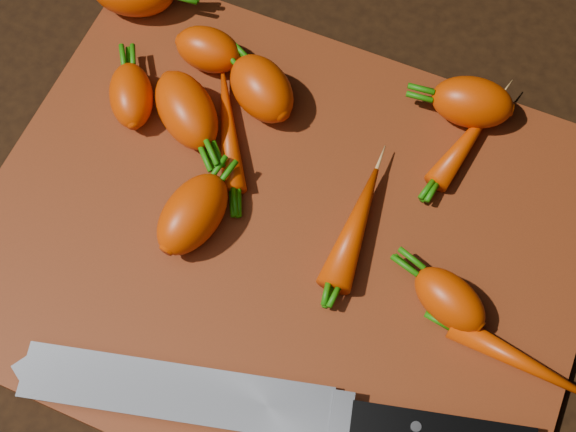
% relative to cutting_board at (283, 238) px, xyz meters
% --- Properties ---
extents(ground, '(2.00, 2.00, 0.01)m').
position_rel_cutting_board_xyz_m(ground, '(0.00, 0.00, -0.01)').
color(ground, black).
extents(cutting_board, '(0.50, 0.40, 0.01)m').
position_rel_cutting_board_xyz_m(cutting_board, '(0.00, 0.00, 0.00)').
color(cutting_board, maroon).
rests_on(cutting_board, ground).
extents(carrot_1, '(0.08, 0.08, 0.05)m').
position_rel_cutting_board_xyz_m(carrot_1, '(-0.07, 0.11, 0.03)').
color(carrot_1, '#DB3C00').
rests_on(carrot_1, cutting_board).
extents(carrot_2, '(0.09, 0.09, 0.05)m').
position_rel_cutting_board_xyz_m(carrot_2, '(-0.12, 0.07, 0.03)').
color(carrot_2, '#DB3C00').
rests_on(carrot_2, cutting_board).
extents(carrot_3, '(0.06, 0.08, 0.05)m').
position_rel_cutting_board_xyz_m(carrot_3, '(-0.07, -0.02, 0.03)').
color(carrot_3, '#DB3C00').
rests_on(carrot_3, cutting_board).
extents(carrot_4, '(0.08, 0.06, 0.04)m').
position_rel_cutting_board_xyz_m(carrot_4, '(0.11, 0.17, 0.03)').
color(carrot_4, '#DB3C00').
rests_on(carrot_4, cutting_board).
extents(carrot_5, '(0.06, 0.04, 0.04)m').
position_rel_cutting_board_xyz_m(carrot_5, '(-0.13, 0.13, 0.03)').
color(carrot_5, '#DB3C00').
rests_on(carrot_5, cutting_board).
extents(carrot_6, '(0.07, 0.06, 0.04)m').
position_rel_cutting_board_xyz_m(carrot_6, '(0.14, -0.01, 0.02)').
color(carrot_6, '#DB3C00').
rests_on(carrot_6, cutting_board).
extents(carrot_7, '(0.05, 0.11, 0.02)m').
position_rel_cutting_board_xyz_m(carrot_7, '(0.11, 0.14, 0.02)').
color(carrot_7, '#DB3C00').
rests_on(carrot_7, cutting_board).
extents(carrot_8, '(0.12, 0.03, 0.02)m').
position_rel_cutting_board_xyz_m(carrot_8, '(0.21, -0.03, 0.02)').
color(carrot_8, '#DB3C00').
rests_on(carrot_8, cutting_board).
extents(carrot_9, '(0.03, 0.11, 0.03)m').
position_rel_cutting_board_xyz_m(carrot_9, '(0.05, 0.02, 0.02)').
color(carrot_9, '#DB3C00').
rests_on(carrot_9, cutting_board).
extents(carrot_10, '(0.07, 0.07, 0.04)m').
position_rel_cutting_board_xyz_m(carrot_10, '(-0.17, 0.06, 0.02)').
color(carrot_10, '#DB3C00').
rests_on(carrot_10, cutting_board).
extents(carrot_11, '(0.08, 0.12, 0.02)m').
position_rel_cutting_board_xyz_m(carrot_11, '(-0.08, 0.07, 0.02)').
color(carrot_11, '#DB3C00').
rests_on(carrot_11, cutting_board).
extents(knife, '(0.38, 0.13, 0.02)m').
position_rel_cutting_board_xyz_m(knife, '(0.00, -0.15, 0.02)').
color(knife, gray).
rests_on(knife, cutting_board).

